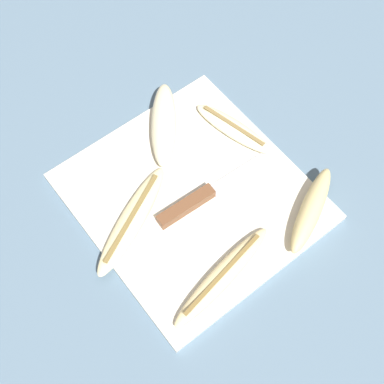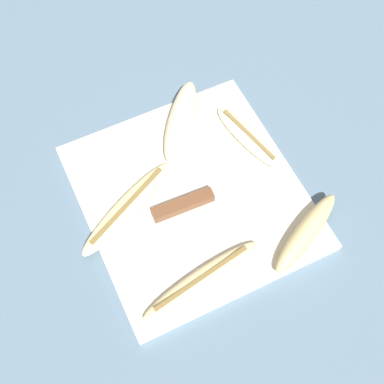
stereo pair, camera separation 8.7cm
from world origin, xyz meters
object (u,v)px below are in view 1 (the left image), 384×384
at_px(banana_soft_right, 132,220).
at_px(knife, 197,200).
at_px(banana_spotted_left, 311,209).
at_px(banana_bright_far, 164,124).
at_px(banana_pale_long, 233,128).
at_px(banana_ripe_center, 222,276).

bearing_deg(banana_soft_right, knife, 71.42).
relative_size(banana_soft_right, banana_spotted_left, 1.27).
relative_size(banana_bright_far, banana_pale_long, 1.01).
relative_size(banana_bright_far, banana_soft_right, 0.80).
relative_size(knife, banana_bright_far, 1.43).
height_order(banana_ripe_center, banana_pale_long, banana_ripe_center).
xyz_separation_m(banana_bright_far, banana_ripe_center, (0.27, -0.09, -0.01)).
height_order(banana_bright_far, banana_pale_long, banana_bright_far).
relative_size(knife, banana_pale_long, 1.44).
height_order(banana_soft_right, banana_ripe_center, banana_ripe_center).
xyz_separation_m(knife, banana_bright_far, (-0.15, 0.04, 0.01)).
xyz_separation_m(banana_bright_far, banana_spotted_left, (0.27, 0.09, 0.00)).
height_order(knife, banana_pale_long, banana_pale_long).
bearing_deg(banana_ripe_center, knife, 158.08).
bearing_deg(banana_soft_right, banana_ripe_center, 18.40).
bearing_deg(banana_soft_right, banana_bright_far, 127.35).
height_order(knife, banana_soft_right, banana_soft_right).
bearing_deg(banana_spotted_left, banana_pale_long, 177.92).
relative_size(banana_ripe_center, banana_pale_long, 1.30).
distance_m(knife, banana_pale_long, 0.15).
xyz_separation_m(knife, banana_ripe_center, (0.13, -0.05, 0.00)).
xyz_separation_m(banana_ripe_center, banana_pale_long, (-0.19, 0.19, -0.00)).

